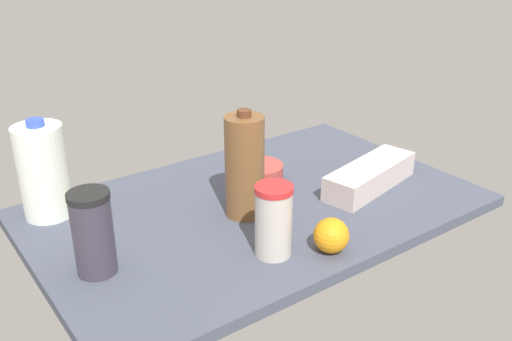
# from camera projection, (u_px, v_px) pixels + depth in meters

# --- Properties ---
(countertop) EXTENTS (1.20, 0.76, 0.03)m
(countertop) POSITION_uv_depth(u_px,v_px,m) (256.00, 208.00, 1.59)
(countertop) COLOR #444A5A
(countertop) RESTS_ON ground
(mixing_bowl) EXTENTS (0.14, 0.14, 0.06)m
(mixing_bowl) POSITION_uv_depth(u_px,v_px,m) (260.00, 173.00, 1.70)
(mixing_bowl) COLOR #B0433C
(mixing_bowl) RESTS_ON countertop
(chocolate_milk_jug) EXTENTS (0.10, 0.10, 0.29)m
(chocolate_milk_jug) POSITION_uv_depth(u_px,v_px,m) (245.00, 166.00, 1.47)
(chocolate_milk_jug) COLOR brown
(chocolate_milk_jug) RESTS_ON countertop
(tumbler_cup) EXTENTS (0.09, 0.09, 0.18)m
(tumbler_cup) POSITION_uv_depth(u_px,v_px,m) (274.00, 221.00, 1.31)
(tumbler_cup) COLOR beige
(tumbler_cup) RESTS_ON countertop
(egg_carton) EXTENTS (0.35, 0.18, 0.07)m
(egg_carton) POSITION_uv_depth(u_px,v_px,m) (370.00, 176.00, 1.66)
(egg_carton) COLOR beige
(egg_carton) RESTS_ON countertop
(shaker_bottle) EXTENTS (0.09, 0.09, 0.20)m
(shaker_bottle) POSITION_uv_depth(u_px,v_px,m) (93.00, 233.00, 1.24)
(shaker_bottle) COLOR #3A3443
(shaker_bottle) RESTS_ON countertop
(milk_jug) EXTENTS (0.13, 0.13, 0.27)m
(milk_jug) POSITION_uv_depth(u_px,v_px,m) (43.00, 171.00, 1.47)
(milk_jug) COLOR white
(milk_jug) RESTS_ON countertop
(lemon_by_jug) EXTENTS (0.06, 0.06, 0.06)m
(lemon_by_jug) POSITION_uv_depth(u_px,v_px,m) (98.00, 205.00, 1.51)
(lemon_by_jug) COLOR yellow
(lemon_by_jug) RESTS_ON countertop
(orange_near_front) EXTENTS (0.09, 0.09, 0.09)m
(orange_near_front) POSITION_uv_depth(u_px,v_px,m) (330.00, 236.00, 1.34)
(orange_near_front) COLOR orange
(orange_near_front) RESTS_ON countertop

